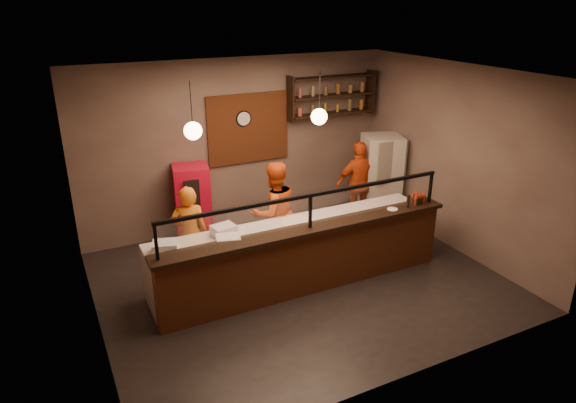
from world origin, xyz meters
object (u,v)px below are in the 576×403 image
fridge (380,178)px  condiment_caddy (418,200)px  cook_right (359,184)px  cook_mid (274,213)px  pizza_dough (299,222)px  wall_clock (243,118)px  red_cooler (193,204)px  cook_left (189,233)px  pepper_mill (408,201)px

fridge → condiment_caddy: 1.90m
cook_right → condiment_caddy: 1.74m
cook_mid → pizza_dough: 0.61m
wall_clock → fridge: (2.50, -0.93, -1.25)m
fridge → wall_clock: bearing=178.1°
wall_clock → condiment_caddy: size_ratio=1.49×
red_cooler → condiment_caddy: 3.92m
wall_clock → cook_left: wall_clock is taller
red_cooler → cook_left: bearing=-98.2°
wall_clock → pizza_dough: 2.52m
pepper_mill → cook_mid: bearing=147.0°
cook_mid → fridge: (2.65, 0.70, -0.02)m
cook_right → fridge: (0.55, 0.07, 0.02)m
pepper_mill → red_cooler: bearing=138.3°
cook_left → red_cooler: (0.43, 1.26, -0.05)m
cook_left → pepper_mill: bearing=173.4°
pizza_dough → cook_left: bearing=157.6°
cook_right → red_cooler: (-3.10, 0.69, -0.11)m
pizza_dough → pepper_mill: pepper_mill is taller
wall_clock → condiment_caddy: (1.92, -2.72, -0.98)m
fridge → pizza_dough: 2.82m
wall_clock → cook_mid: wall_clock is taller
wall_clock → condiment_caddy: bearing=-54.7°
fridge → condiment_caddy: size_ratio=8.46×
cook_left → pepper_mill: 3.47m
cook_left → pepper_mill: cook_left is taller
cook_right → condiment_caddy: cook_right is taller
cook_right → fridge: fridge is taller
wall_clock → fridge: 2.95m
cook_right → pepper_mill: 1.85m
fridge → pizza_dough: fridge is taller
fridge → pizza_dough: size_ratio=2.98×
condiment_caddy → cook_left: bearing=161.9°
red_cooler → pizza_dough: 2.24m
cook_left → pizza_dough: 1.71m
cook_left → pizza_dough: (1.57, -0.65, 0.13)m
wall_clock → cook_right: wall_clock is taller
condiment_caddy → pepper_mill: 0.29m
wall_clock → fridge: size_ratio=0.18×
cook_left → cook_right: (3.53, 0.57, 0.06)m
wall_clock → cook_mid: (-0.15, -1.63, -1.23)m
fridge → pepper_mill: size_ratio=7.85×
wall_clock → pepper_mill: 3.38m
wall_clock → cook_right: bearing=-27.2°
cook_left → red_cooler: bearing=-94.6°
cook_mid → fridge: bearing=-169.1°
cook_left → cook_mid: cook_mid is taller
wall_clock → pizza_dough: bearing=-90.0°
cook_left → condiment_caddy: size_ratio=7.69×
wall_clock → fridge: bearing=-20.4°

